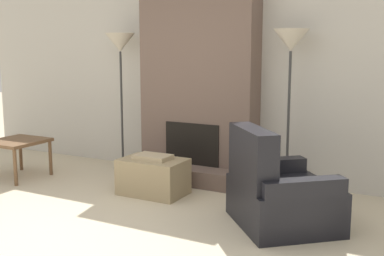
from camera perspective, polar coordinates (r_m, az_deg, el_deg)
ground_plane at (r=4.30m, az=-14.62°, el=-13.16°), size 24.00×24.00×0.00m
wall_back at (r=6.19m, az=1.73°, el=6.38°), size 7.49×0.06×2.60m
fireplace at (r=5.98m, az=0.72°, el=5.52°), size 1.50×0.68×2.60m
ottoman at (r=5.45m, az=-4.62°, el=-5.68°), size 0.72×0.48×0.45m
armchair at (r=4.55m, az=9.94°, el=-7.97°), size 1.24×1.25×0.93m
side_table at (r=6.47m, az=-20.01°, el=-1.88°), size 0.62×0.66×0.49m
floor_lamp_left at (r=6.49m, az=-8.50°, el=9.29°), size 0.39×0.39×1.83m
floor_lamp_right at (r=5.45m, az=11.63°, el=9.31°), size 0.39×0.39×1.84m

